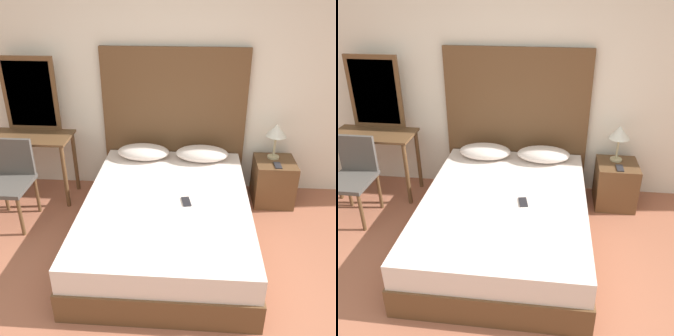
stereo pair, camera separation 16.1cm
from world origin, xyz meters
TOP-DOWN VIEW (x-y plane):
  - wall_back at (0.00, 2.52)m, footprint 10.00×0.06m
  - bed at (0.06, 1.38)m, footprint 1.50×2.06m
  - headboard at (0.06, 2.44)m, footprint 1.57×0.05m
  - pillow_left at (-0.26, 2.20)m, footprint 0.57×0.33m
  - pillow_right at (0.38, 2.20)m, footprint 0.57×0.33m
  - phone_on_bed at (0.23, 1.32)m, footprint 0.10×0.16m
  - nightstand at (1.17, 2.18)m, footprint 0.42×0.44m
  - table_lamp at (1.16, 2.27)m, footprint 0.22×0.22m
  - phone_on_nightstand at (1.17, 2.07)m, footprint 0.07×0.15m
  - vanity_desk at (-1.48, 2.10)m, footprint 0.90×0.45m
  - vanity_mirror at (-1.48, 2.30)m, footprint 0.59×0.03m
  - chair at (-1.52, 1.65)m, footprint 0.41×0.47m

SIDE VIEW (x-z plane):
  - bed at x=0.06m, z-range 0.00..0.47m
  - nightstand at x=1.17m, z-range 0.00..0.49m
  - phone_on_bed at x=0.23m, z-range 0.47..0.48m
  - chair at x=-1.52m, z-range 0.06..0.90m
  - phone_on_nightstand at x=1.17m, z-range 0.49..0.50m
  - pillow_left at x=-0.26m, z-range 0.47..0.63m
  - pillow_right at x=0.38m, z-range 0.47..0.63m
  - vanity_desk at x=-1.48m, z-range 0.23..0.97m
  - table_lamp at x=1.16m, z-range 0.60..0.99m
  - headboard at x=0.06m, z-range 0.00..1.63m
  - vanity_mirror at x=-1.48m, z-range 0.74..1.54m
  - wall_back at x=0.00m, z-range 0.00..2.70m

